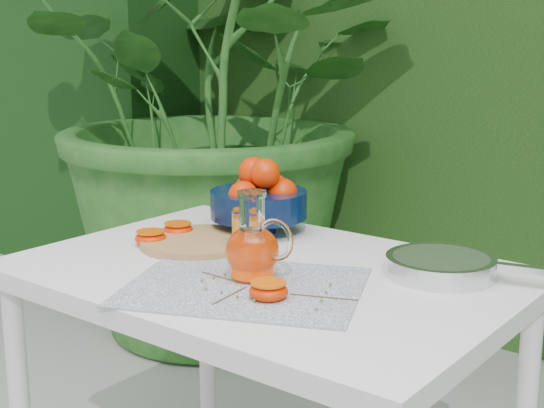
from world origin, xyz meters
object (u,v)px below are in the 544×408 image
Objects in this scene: juice_pitcher at (253,249)px; fruit_bowl at (260,198)px; cutting_board at (199,242)px; saute_pan at (442,265)px; white_table at (266,306)px.

fruit_bowl is at bearing 126.85° from juice_pitcher.
cutting_board is 1.53× the size of juice_pitcher.
cutting_board is 0.67× the size of saute_pan.
white_table is at bearing -151.02° from saute_pan.
juice_pitcher is 0.44× the size of saute_pan.
fruit_bowl is (-0.19, 0.22, 0.17)m from white_table.
cutting_board is at bearing -165.99° from saute_pan.
cutting_board is 0.20m from fruit_bowl.
juice_pitcher is (0.22, -0.30, -0.02)m from fruit_bowl.
cutting_board is at bearing 170.42° from white_table.
saute_pan is at bearing -5.53° from fruit_bowl.
saute_pan is (0.50, -0.05, -0.06)m from fruit_bowl.
juice_pitcher reaches higher than saute_pan.
white_table is at bearing -9.58° from cutting_board.
cutting_board is 0.28m from juice_pitcher.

